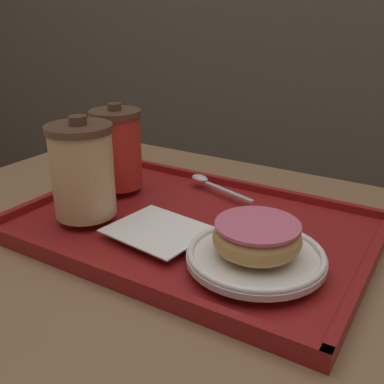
# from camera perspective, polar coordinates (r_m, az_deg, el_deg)

# --- Properties ---
(cafe_table) EXTENTS (1.01, 0.68, 0.71)m
(cafe_table) POSITION_cam_1_polar(r_m,az_deg,el_deg) (0.74, 0.74, -15.96)
(cafe_table) COLOR #846042
(cafe_table) RESTS_ON ground_plane
(serving_tray) EXTENTS (0.51, 0.35, 0.02)m
(serving_tray) POSITION_cam_1_polar(r_m,az_deg,el_deg) (0.66, -0.00, -4.53)
(serving_tray) COLOR maroon
(serving_tray) RESTS_ON cafe_table
(napkin_paper) EXTENTS (0.14, 0.12, 0.00)m
(napkin_paper) POSITION_cam_1_polar(r_m,az_deg,el_deg) (0.62, -4.31, -4.82)
(napkin_paper) COLOR white
(napkin_paper) RESTS_ON serving_tray
(coffee_cup_front) EXTENTS (0.09, 0.09, 0.15)m
(coffee_cup_front) POSITION_cam_1_polar(r_m,az_deg,el_deg) (0.66, -13.73, 2.72)
(coffee_cup_front) COLOR #E0B784
(coffee_cup_front) RESTS_ON serving_tray
(coffee_cup_rear) EXTENTS (0.08, 0.08, 0.14)m
(coffee_cup_rear) POSITION_cam_1_polar(r_m,az_deg,el_deg) (0.76, -9.49, 5.50)
(coffee_cup_rear) COLOR red
(coffee_cup_rear) RESTS_ON serving_tray
(plate_with_chocolate_donut) EXTENTS (0.17, 0.17, 0.01)m
(plate_with_chocolate_donut) POSITION_cam_1_polar(r_m,az_deg,el_deg) (0.55, 8.11, -7.97)
(plate_with_chocolate_donut) COLOR white
(plate_with_chocolate_donut) RESTS_ON serving_tray
(donut_chocolate_glazed) EXTENTS (0.11, 0.11, 0.04)m
(donut_chocolate_glazed) POSITION_cam_1_polar(r_m,az_deg,el_deg) (0.54, 8.25, -5.64)
(donut_chocolate_glazed) COLOR tan
(donut_chocolate_glazed) RESTS_ON plate_with_chocolate_donut
(spoon) EXTENTS (0.14, 0.06, 0.01)m
(spoon) POSITION_cam_1_polar(r_m,az_deg,el_deg) (0.78, 2.00, 1.28)
(spoon) COLOR silver
(spoon) RESTS_ON serving_tray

